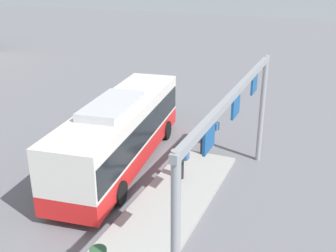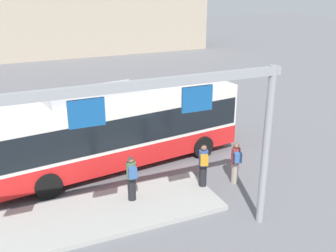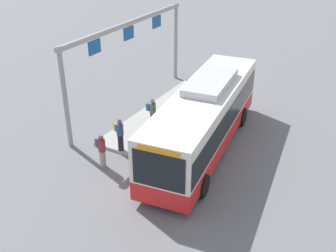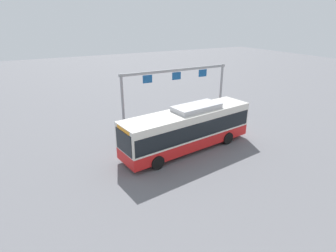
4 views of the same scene
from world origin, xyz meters
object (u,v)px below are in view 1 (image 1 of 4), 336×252
at_px(bus_main, 120,130).
at_px(person_waiting_near, 204,137).
at_px(person_waiting_mid, 181,160).
at_px(person_boarding, 213,130).

distance_m(bus_main, person_waiting_near, 4.16).
distance_m(person_waiting_near, person_waiting_mid, 2.77).
bearing_deg(person_boarding, person_waiting_mid, 104.07).
relative_size(bus_main, person_waiting_near, 6.65).
bearing_deg(person_boarding, bus_main, 64.44).
distance_m(person_boarding, person_waiting_mid, 4.18).
height_order(bus_main, person_waiting_near, bus_main).
bearing_deg(person_waiting_near, person_boarding, -67.72).
height_order(bus_main, person_boarding, bus_main).
distance_m(bus_main, person_waiting_mid, 3.32).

